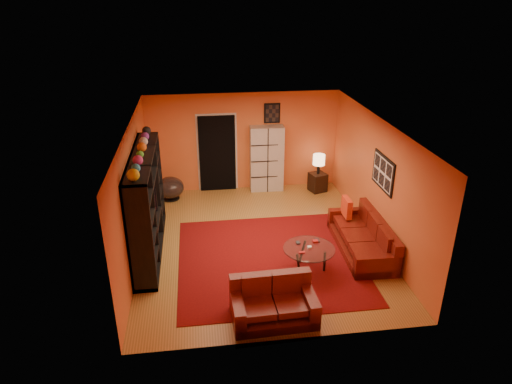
{
  "coord_description": "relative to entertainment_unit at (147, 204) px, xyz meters",
  "views": [
    {
      "loc": [
        -1.21,
        -8.42,
        4.99
      ],
      "look_at": [
        -0.06,
        0.1,
        1.14
      ],
      "focal_mm": 32.0,
      "sensor_mm": 36.0,
      "label": 1
    }
  ],
  "objects": [
    {
      "name": "entertainment_unit",
      "position": [
        0.0,
        0.0,
        0.0
      ],
      "size": [
        0.45,
        3.0,
        2.1
      ],
      "primitive_type": "cube",
      "color": "black",
      "rests_on": "floor"
    },
    {
      "name": "wall_art_back",
      "position": [
        3.02,
        2.98,
        1.0
      ],
      "size": [
        0.42,
        0.03,
        0.52
      ],
      "primitive_type": "cube",
      "color": "black",
      "rests_on": "wall_back"
    },
    {
      "name": "wall_front",
      "position": [
        2.27,
        -3.0,
        0.25
      ],
      "size": [
        6.0,
        0.0,
        6.0
      ],
      "primitive_type": "plane",
      "rotation": [
        -1.57,
        0.0,
        0.0
      ],
      "color": "orange",
      "rests_on": "floor"
    },
    {
      "name": "storage_cabinet",
      "position": [
        2.87,
        2.8,
        -0.17
      ],
      "size": [
        0.89,
        0.42,
        1.75
      ],
      "primitive_type": "cube",
      "rotation": [
        0.0,
        0.0,
        -0.04
      ],
      "color": "beige",
      "rests_on": "floor"
    },
    {
      "name": "loveseat",
      "position": [
        2.16,
        -2.42,
        -0.76
      ],
      "size": [
        1.39,
        0.86,
        0.85
      ],
      "rotation": [
        0.0,
        0.0,
        1.6
      ],
      "color": "#54100B",
      "rests_on": "rug"
    },
    {
      "name": "wall_left",
      "position": [
        -0.23,
        0.0,
        0.25
      ],
      "size": [
        0.0,
        6.0,
        6.0
      ],
      "primitive_type": "plane",
      "rotation": [
        1.57,
        0.0,
        1.57
      ],
      "color": "orange",
      "rests_on": "floor"
    },
    {
      "name": "rug",
      "position": [
        2.38,
        -0.7,
        -1.04
      ],
      "size": [
        3.6,
        3.6,
        0.01
      ],
      "primitive_type": "cube",
      "color": "#56090B",
      "rests_on": "floor"
    },
    {
      "name": "throw_pillow",
      "position": [
        4.22,
        0.16,
        -0.42
      ],
      "size": [
        0.12,
        0.42,
        0.42
      ],
      "primitive_type": "cube",
      "color": "red",
      "rests_on": "sofa"
    },
    {
      "name": "doorway",
      "position": [
        1.57,
        2.96,
        -0.03
      ],
      "size": [
        0.95,
        0.1,
        2.04
      ],
      "primitive_type": "cube",
      "color": "black",
      "rests_on": "floor"
    },
    {
      "name": "side_table",
      "position": [
        4.21,
        2.5,
        -0.8
      ],
      "size": [
        0.5,
        0.5,
        0.5
      ],
      "primitive_type": "cube",
      "rotation": [
        0.0,
        0.0,
        0.31
      ],
      "color": "black",
      "rests_on": "floor"
    },
    {
      "name": "coffee_table",
      "position": [
        3.06,
        -1.19,
        -0.6
      ],
      "size": [
        0.98,
        0.98,
        0.49
      ],
      "rotation": [
        0.0,
        0.0,
        -0.36
      ],
      "color": "silver",
      "rests_on": "floor"
    },
    {
      "name": "ceiling",
      "position": [
        2.27,
        0.0,
        1.55
      ],
      "size": [
        6.0,
        6.0,
        0.0
      ],
      "primitive_type": "plane",
      "rotation": [
        3.14,
        0.0,
        0.0
      ],
      "color": "white",
      "rests_on": "wall_back"
    },
    {
      "name": "tv",
      "position": [
        0.05,
        0.01,
        -0.08
      ],
      "size": [
        0.87,
        0.11,
        0.5
      ],
      "primitive_type": "imported",
      "rotation": [
        0.0,
        0.0,
        1.57
      ],
      "color": "black",
      "rests_on": "entertainment_unit"
    },
    {
      "name": "table_lamp",
      "position": [
        4.21,
        2.5,
        -0.18
      ],
      "size": [
        0.32,
        0.32,
        0.53
      ],
      "color": "black",
      "rests_on": "side_table"
    },
    {
      "name": "bowl_chair",
      "position": [
        0.31,
        2.5,
        -0.74
      ],
      "size": [
        0.72,
        0.72,
        0.58
      ],
      "color": "black",
      "rests_on": "floor"
    },
    {
      "name": "wall_back",
      "position": [
        2.27,
        3.0,
        0.25
      ],
      "size": [
        6.0,
        0.0,
        6.0
      ],
      "primitive_type": "plane",
      "rotation": [
        1.57,
        0.0,
        0.0
      ],
      "color": "orange",
      "rests_on": "floor"
    },
    {
      "name": "sofa",
      "position": [
        4.41,
        -0.59,
        -0.76
      ],
      "size": [
        0.96,
        2.19,
        0.85
      ],
      "rotation": [
        0.0,
        0.0,
        -0.04
      ],
      "color": "#54100B",
      "rests_on": "rug"
    },
    {
      "name": "wall_right",
      "position": [
        4.78,
        0.0,
        0.25
      ],
      "size": [
        0.0,
        6.0,
        6.0
      ],
      "primitive_type": "plane",
      "rotation": [
        1.57,
        0.0,
        -1.57
      ],
      "color": "orange",
      "rests_on": "floor"
    },
    {
      "name": "wall_art_right",
      "position": [
        4.75,
        -0.3,
        0.55
      ],
      "size": [
        0.03,
        1.0,
        0.7
      ],
      "primitive_type": "cube",
      "color": "black",
      "rests_on": "wall_right"
    },
    {
      "name": "floor",
      "position": [
        2.27,
        0.0,
        -1.05
      ],
      "size": [
        6.0,
        6.0,
        0.0
      ],
      "primitive_type": "plane",
      "color": "olive",
      "rests_on": "ground"
    }
  ]
}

